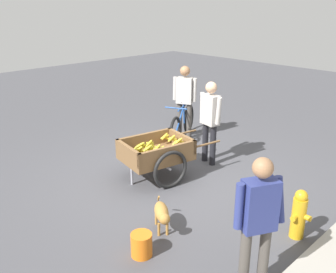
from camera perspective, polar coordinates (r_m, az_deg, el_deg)
The scene contains 9 objects.
ground_plane at distance 6.45m, azimuth 1.20°, elevation -6.27°, with size 24.00×24.00×0.00m, color #47474C.
fruit_cart at distance 6.27m, azimuth -1.83°, elevation -2.64°, with size 1.76×1.08×0.73m.
vendor_person at distance 6.75m, azimuth 6.45°, elevation 3.13°, with size 0.26×0.54×1.53m.
bicycle at distance 8.05m, azimuth 2.18°, elevation 1.89°, with size 1.51×0.81×0.85m.
cyclist_person at distance 8.03m, azimuth 2.56°, elevation 6.23°, with size 0.33×0.48×1.58m.
dog at distance 4.94m, azimuth -0.94°, elevation -11.63°, with size 0.43×0.57×0.40m.
fire_hydrant at distance 5.07m, azimuth 19.37°, elevation -11.12°, with size 0.25×0.25×0.67m.
plastic_bucket at distance 4.61m, azimuth -4.07°, elevation -16.15°, with size 0.26×0.26×0.29m, color orange.
bystander_person at distance 3.82m, azimuth 13.63°, elevation -11.68°, with size 0.47×0.34×1.51m.
Camera 1 is at (4.14, 4.04, 2.87)m, focal length 39.91 mm.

